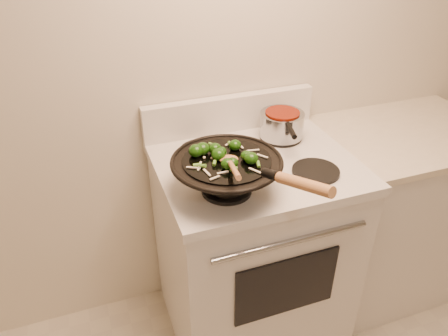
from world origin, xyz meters
name	(u,v)px	position (x,y,z in m)	size (l,w,h in m)	color
stove	(252,247)	(-0.11, 1.17, 0.47)	(0.78, 0.67, 1.08)	silver
counter_unit	(389,211)	(0.65, 1.20, 0.46)	(0.85, 0.62, 0.91)	silver
wok	(228,173)	(-0.29, 1.02, 1.00)	(0.39, 0.63, 0.24)	black
stirfry	(222,154)	(-0.30, 1.04, 1.07)	(0.28, 0.24, 0.05)	#143B09
wooden_spoon	(231,164)	(-0.31, 0.93, 1.09)	(0.11, 0.30, 0.11)	#A97143
saucepan	(282,124)	(0.07, 1.32, 0.99)	(0.19, 0.30, 0.11)	#92959A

